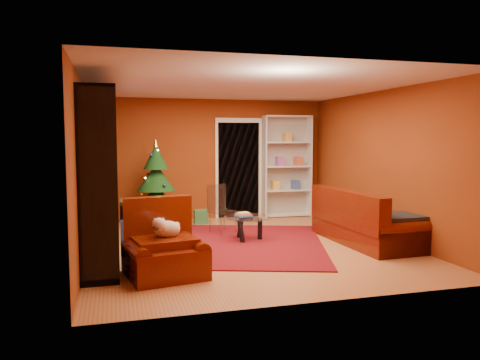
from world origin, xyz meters
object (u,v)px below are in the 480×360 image
object	(u,v)px
media_unit	(100,176)
gift_box_red	(152,220)
rug	(239,244)
acrylic_chair	(223,212)
christmas_tree	(156,184)
white_bookshelf	(287,166)
coffee_table	(247,228)
armchair	(165,245)
dog	(167,229)
sofa	(367,216)
gift_box_green	(201,217)

from	to	relation	value
media_unit	gift_box_red	xyz separation A→B (m)	(0.91, 2.19, -1.09)
rug	acrylic_chair	xyz separation A→B (m)	(-0.07, 0.92, 0.40)
christmas_tree	white_bookshelf	size ratio (longest dim) A/B	0.76
gift_box_red	coffee_table	size ratio (longest dim) A/B	0.27
gift_box_red	white_bookshelf	distance (m)	3.23
white_bookshelf	rug	bearing A→B (deg)	-122.98
media_unit	armchair	size ratio (longest dim) A/B	3.07
dog	media_unit	bearing A→B (deg)	113.35
white_bookshelf	armchair	world-z (taller)	white_bookshelf
dog	christmas_tree	bearing A→B (deg)	76.97
dog	acrylic_chair	size ratio (longest dim) A/B	0.49
white_bookshelf	coffee_table	xyz separation A→B (m)	(-1.56, -2.20, -0.91)
rug	acrylic_chair	world-z (taller)	acrylic_chair
media_unit	sofa	distance (m)	4.37
rug	armchair	distance (m)	2.06
christmas_tree	armchair	world-z (taller)	christmas_tree
white_bookshelf	acrylic_chair	xyz separation A→B (m)	(-1.83, -1.52, -0.72)
media_unit	white_bookshelf	bearing A→B (deg)	33.11
christmas_tree	white_bookshelf	world-z (taller)	white_bookshelf
christmas_tree	sofa	bearing A→B (deg)	-36.89
christmas_tree	gift_box_red	bearing A→B (deg)	168.42
sofa	acrylic_chair	distance (m)	2.57
media_unit	rug	bearing A→B (deg)	3.72
media_unit	armchair	world-z (taller)	media_unit
white_bookshelf	sofa	world-z (taller)	white_bookshelf
rug	armchair	bearing A→B (deg)	-133.33
gift_box_red	coffee_table	xyz separation A→B (m)	(1.48, -1.80, 0.10)
media_unit	white_bookshelf	size ratio (longest dim) A/B	1.35
gift_box_red	white_bookshelf	size ratio (longest dim) A/B	0.09
media_unit	sofa	bearing A→B (deg)	-4.04
white_bookshelf	acrylic_chair	bearing A→B (deg)	-137.47
armchair	rug	bearing A→B (deg)	36.46
gift_box_green	dog	size ratio (longest dim) A/B	0.70
white_bookshelf	armchair	size ratio (longest dim) A/B	2.27
gift_box_green	gift_box_red	size ratio (longest dim) A/B	1.27
gift_box_green	gift_box_red	bearing A→B (deg)	-179.18
armchair	coffee_table	world-z (taller)	armchair
rug	media_unit	xyz separation A→B (m)	(-2.19, -0.15, 1.19)
dog	acrylic_chair	xyz separation A→B (m)	(1.28, 2.34, -0.19)
dog	acrylic_chair	world-z (taller)	acrylic_chair
rug	gift_box_red	xyz separation A→B (m)	(-1.28, 2.04, 0.10)
white_bookshelf	dog	xyz separation A→B (m)	(-3.11, -3.86, -0.53)
armchair	sofa	bearing A→B (deg)	6.23
sofa	coffee_table	xyz separation A→B (m)	(-1.90, 0.69, -0.25)
media_unit	sofa	world-z (taller)	media_unit
armchair	media_unit	bearing A→B (deg)	110.92
gift_box_green	white_bookshelf	world-z (taller)	white_bookshelf
media_unit	coffee_table	xyz separation A→B (m)	(2.39, 0.39, -0.99)
armchair	acrylic_chair	world-z (taller)	acrylic_chair
armchair	acrylic_chair	xyz separation A→B (m)	(1.32, 2.39, 0.01)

